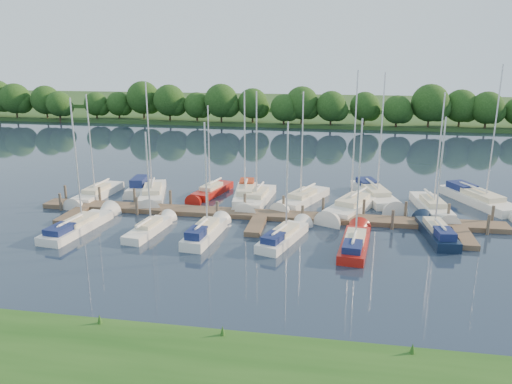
% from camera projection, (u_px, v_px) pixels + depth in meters
% --- Properties ---
extents(ground, '(260.00, 260.00, 0.00)m').
position_uv_depth(ground, '(244.00, 252.00, 35.39)').
color(ground, '#1B2537').
rests_on(ground, ground).
extents(dock, '(40.00, 6.00, 0.40)m').
position_uv_depth(dock, '(260.00, 217.00, 42.27)').
color(dock, '#4A3729').
rests_on(dock, ground).
extents(mooring_pilings, '(38.24, 2.84, 2.00)m').
position_uv_depth(mooring_pilings, '(262.00, 209.00, 43.23)').
color(mooring_pilings, '#473D33').
rests_on(mooring_pilings, ground).
extents(far_shore, '(180.00, 30.00, 0.60)m').
position_uv_depth(far_shore, '(311.00, 117.00, 106.45)').
color(far_shore, '#203F18').
rests_on(far_shore, ground).
extents(distant_hill, '(220.00, 40.00, 1.40)m').
position_uv_depth(distant_hill, '(318.00, 103.00, 130.05)').
color(distant_hill, '#345726').
rests_on(distant_hill, ground).
extents(treeline, '(145.45, 10.01, 8.24)m').
position_uv_depth(treeline, '(312.00, 105.00, 92.85)').
color(treeline, '#38281C').
rests_on(treeline, ground).
extents(sailboat_n_0, '(2.30, 8.14, 10.38)m').
position_uv_depth(sailboat_n_0, '(97.00, 195.00, 48.52)').
color(sailboat_n_0, white).
rests_on(sailboat_n_0, ground).
extents(motorboat, '(2.10, 5.68, 1.84)m').
position_uv_depth(motorboat, '(139.00, 188.00, 50.55)').
color(motorboat, white).
rests_on(motorboat, ground).
extents(sailboat_n_2, '(4.30, 9.18, 11.56)m').
position_uv_depth(sailboat_n_2, '(152.00, 195.00, 48.47)').
color(sailboat_n_2, white).
rests_on(sailboat_n_2, ground).
extents(sailboat_n_3, '(3.02, 7.21, 9.22)m').
position_uv_depth(sailboat_n_3, '(211.00, 192.00, 49.50)').
color(sailboat_n_3, '#A0160E').
rests_on(sailboat_n_3, ground).
extents(sailboat_n_4, '(2.82, 8.38, 10.78)m').
position_uv_depth(sailboat_n_4, '(245.00, 196.00, 47.84)').
color(sailboat_n_4, white).
rests_on(sailboat_n_4, ground).
extents(sailboat_n_5, '(2.50, 8.46, 10.79)m').
position_uv_depth(sailboat_n_5, '(257.00, 200.00, 46.97)').
color(sailboat_n_5, white).
rests_on(sailboat_n_5, ground).
extents(sailboat_n_6, '(4.62, 8.30, 10.76)m').
position_uv_depth(sailboat_n_6, '(302.00, 200.00, 46.81)').
color(sailboat_n_6, white).
rests_on(sailboat_n_6, ground).
extents(sailboat_n_7, '(5.67, 9.86, 12.74)m').
position_uv_depth(sailboat_n_7, '(352.00, 208.00, 44.57)').
color(sailboat_n_7, white).
rests_on(sailboat_n_7, ground).
extents(sailboat_n_8, '(4.47, 9.90, 12.40)m').
position_uv_depth(sailboat_n_8, '(375.00, 196.00, 48.08)').
color(sailboat_n_8, white).
rests_on(sailboat_n_8, ground).
extents(sailboat_n_9, '(2.96, 8.60, 10.93)m').
position_uv_depth(sailboat_n_9, '(432.00, 209.00, 44.25)').
color(sailboat_n_9, white).
rests_on(sailboat_n_9, ground).
extents(sailboat_n_10, '(6.18, 10.17, 13.19)m').
position_uv_depth(sailboat_n_10, '(481.00, 202.00, 46.20)').
color(sailboat_n_10, white).
rests_on(sailboat_n_10, ground).
extents(sailboat_s_0, '(2.90, 8.61, 10.74)m').
position_uv_depth(sailboat_s_0, '(80.00, 226.00, 39.78)').
color(sailboat_s_0, white).
rests_on(sailboat_s_0, ground).
extents(sailboat_s_1, '(2.18, 6.46, 8.25)m').
position_uv_depth(sailboat_s_1, '(150.00, 229.00, 39.22)').
color(sailboat_s_1, white).
rests_on(sailboat_s_1, ground).
extents(sailboat_s_2, '(2.22, 7.07, 9.26)m').
position_uv_depth(sailboat_s_2, '(205.00, 234.00, 38.03)').
color(sailboat_s_2, white).
rests_on(sailboat_s_2, ground).
extents(sailboat_s_3, '(3.44, 7.25, 9.29)m').
position_uv_depth(sailboat_s_3, '(284.00, 237.00, 37.41)').
color(sailboat_s_3, white).
rests_on(sailboat_s_3, ground).
extents(sailboat_s_4, '(2.51, 7.66, 9.70)m').
position_uv_depth(sailboat_s_4, '(355.00, 244.00, 36.08)').
color(sailboat_s_4, '#A0160E').
rests_on(sailboat_s_4, ground).
extents(sailboat_s_5, '(2.47, 7.43, 9.60)m').
position_uv_depth(sailboat_s_5, '(436.00, 233.00, 38.17)').
color(sailboat_s_5, black).
rests_on(sailboat_s_5, ground).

